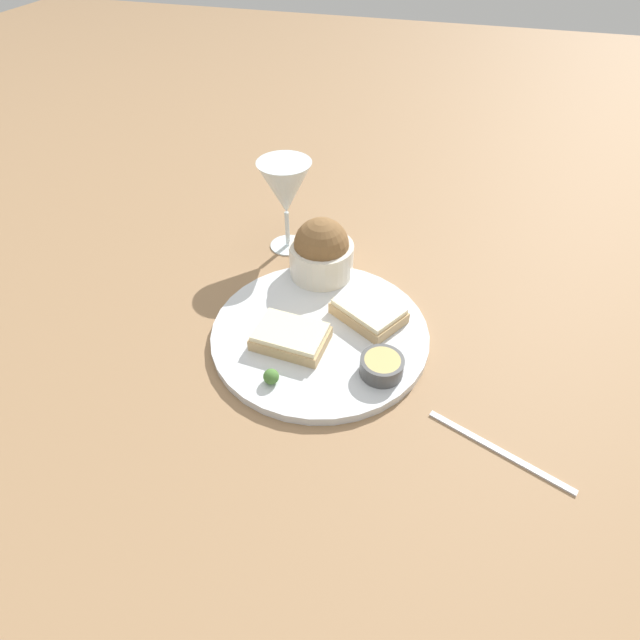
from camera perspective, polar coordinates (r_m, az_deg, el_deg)
The scene contains 9 objects.
ground_plane at distance 0.75m, azimuth -0.00°, elevation -1.89°, with size 4.00×4.00×0.00m, color #93704C.
dinner_plate at distance 0.75m, azimuth -0.00°, elevation -1.51°, with size 0.32×0.32×0.01m.
salad_bowl at distance 0.82m, azimuth 0.16°, elevation 7.82°, with size 0.11×0.11×0.10m.
sauce_ramekin at distance 0.68m, azimuth 7.08°, elevation -5.16°, with size 0.06×0.06×0.03m.
cheese_toast_near at distance 0.72m, azimuth -3.37°, elevation -1.92°, with size 0.11×0.08×0.03m.
cheese_toast_far at distance 0.76m, azimuth 5.57°, elevation 1.01°, with size 0.12×0.11×0.03m.
wine_glass at distance 0.88m, azimuth -3.98°, elevation 14.60°, with size 0.09×0.09×0.16m.
garnish at distance 0.67m, azimuth -5.61°, elevation -6.45°, with size 0.02×0.02×0.02m.
fork at distance 0.66m, azimuth 19.81°, elevation -13.81°, with size 0.18×0.07×0.01m.
Camera 1 is at (0.15, -0.51, 0.53)m, focal length 28.00 mm.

